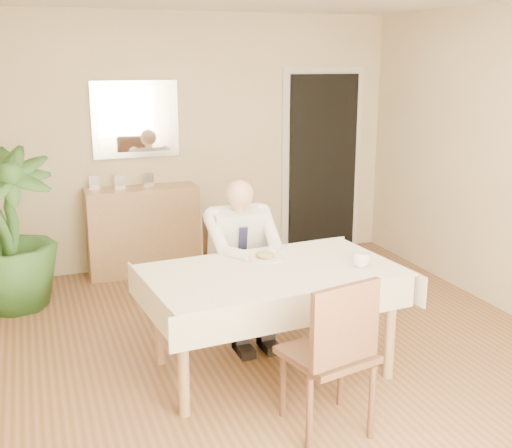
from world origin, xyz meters
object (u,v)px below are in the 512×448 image
object	(u,v)px
dining_table	(272,281)
chair_near	(334,348)
seated_man	(244,254)
sideboard	(143,230)
chair_far	(233,266)
coffee_mug	(361,260)
potted_palm	(9,231)

from	to	relation	value
dining_table	chair_near	world-z (taller)	chair_near
seated_man	sideboard	xyz separation A→B (m)	(-0.46, 1.85, -0.25)
chair_far	seated_man	bearing A→B (deg)	-83.95
chair_far	chair_near	size ratio (longest dim) A/B	0.93
dining_table	seated_man	distance (m)	0.59
coffee_mug	sideboard	xyz separation A→B (m)	(-1.05, 2.60, -0.36)
chair_near	potted_palm	bearing A→B (deg)	109.28
coffee_mug	potted_palm	world-z (taller)	potted_palm
sideboard	dining_table	bearing A→B (deg)	-79.16
dining_table	sideboard	world-z (taller)	sideboard
chair_far	seated_man	xyz separation A→B (m)	(0.00, -0.29, 0.19)
coffee_mug	seated_man	bearing A→B (deg)	128.70
dining_table	chair_near	bearing A→B (deg)	-92.27
seated_man	sideboard	size ratio (longest dim) A/B	1.12
dining_table	chair_near	xyz separation A→B (m)	(0.04, -0.86, -0.12)
seated_man	coffee_mug	world-z (taller)	seated_man
chair_far	seated_man	world-z (taller)	seated_man
sideboard	chair_near	bearing A→B (deg)	-81.13
chair_near	coffee_mug	bearing A→B (deg)	39.14
chair_far	coffee_mug	bearing A→B (deg)	-53.94
seated_man	dining_table	bearing A→B (deg)	-90.00
dining_table	coffee_mug	xyz separation A→B (m)	(0.60, -0.15, 0.13)
seated_man	potted_palm	bearing A→B (deg)	142.76
chair_far	sideboard	distance (m)	1.63
dining_table	chair_near	size ratio (longest dim) A/B	1.86
seated_man	potted_palm	xyz separation A→B (m)	(-1.70, 1.29, 0.01)
dining_table	seated_man	xyz separation A→B (m)	(0.00, 0.59, 0.02)
dining_table	potted_palm	world-z (taller)	potted_palm
coffee_mug	chair_near	bearing A→B (deg)	-127.71
chair_far	chair_near	xyz separation A→B (m)	(0.04, -1.74, 0.04)
potted_palm	chair_near	bearing A→B (deg)	-57.56
chair_far	sideboard	size ratio (longest dim) A/B	0.81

